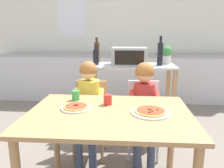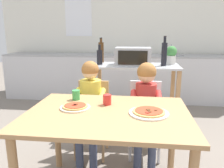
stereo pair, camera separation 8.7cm
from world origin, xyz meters
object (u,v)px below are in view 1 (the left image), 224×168
Objects in this scene: kitchen_island_cart at (132,87)px; drinking_cup_red at (108,100)px; bottle_squat_spirits at (160,53)px; dining_table at (109,125)px; potted_herb_plant at (167,54)px; child_in_red_shirt at (144,99)px; pizza_plate_white at (151,112)px; dining_chair_left at (90,113)px; child_in_yellow_shirt at (88,100)px; drinking_cup_green at (76,95)px; bottle_slim_sauce at (96,57)px; toaster_oven at (129,56)px; dining_chair_right at (143,112)px; bottle_dark_olive_oil at (97,52)px; pizza_plate_cream at (76,107)px.

drinking_cup_red is at bearing -100.10° from kitchen_island_cart.
bottle_squat_spirits reaches higher than dining_table.
bottle_squat_spirits is 4.44× the size of drinking_cup_red.
dining_table is at bearing -113.32° from potted_herb_plant.
pizza_plate_white is (0.00, -0.64, 0.10)m from child_in_red_shirt.
child_in_yellow_shirt is (0.00, -0.12, 0.18)m from dining_chair_left.
dining_chair_left is 0.53m from drinking_cup_green.
toaster_oven is at bearing 0.27° from bottle_slim_sauce.
toaster_oven reaches higher than dining_chair_right.
drinking_cup_red is at bearing 98.48° from dining_table.
child_in_red_shirt reaches higher than pizza_plate_white.
dining_chair_left is (-0.93, -0.83, -0.57)m from potted_herb_plant.
drinking_cup_red reaches higher than dining_chair_right.
bottle_slim_sauce reaches higher than dining_table.
bottle_slim_sauce is at bearing -85.89° from bottle_dark_olive_oil.
child_in_red_shirt is at bearing -80.96° from kitchen_island_cart.
child_in_yellow_shirt is 0.34m from drinking_cup_green.
child_in_red_shirt is at bearing -50.40° from bottle_slim_sauce.
child_in_red_shirt is 0.83m from pizza_plate_cream.
child_in_yellow_shirt is at bearing 120.68° from drinking_cup_red.
child_in_red_shirt is at bearing -57.01° from bottle_dark_olive_oil.
toaster_oven is 1.41m from pizza_plate_white.
bottle_squat_spirits is 0.47× the size of dining_chair_left.
child_in_yellow_shirt is (-0.93, -0.95, -0.38)m from potted_herb_plant.
drinking_cup_green is at bearing 155.62° from pizza_plate_white.
kitchen_island_cart is 1.12× the size of child_in_red_shirt.
kitchen_island_cart reaches higher than pizza_plate_cream.
bottle_squat_spirits is at bearing 68.18° from dining_table.
bottle_squat_spirits is 1.43m from drinking_cup_green.
dining_chair_left is at bearing 129.26° from pizza_plate_white.
bottle_squat_spirits is at bearing 0.32° from bottle_slim_sauce.
dining_chair_right is (0.12, -0.64, -0.13)m from kitchen_island_cart.
drinking_cup_red reaches higher than pizza_plate_cream.
bottle_squat_spirits reaches higher than bottle_dark_olive_oil.
dining_chair_right is at bearing 50.46° from pizza_plate_cream.
toaster_oven is 0.84m from dining_chair_right.
bottle_dark_olive_oil is at bearing 126.52° from dining_chair_right.
child_in_yellow_shirt reaches higher than drinking_cup_green.
potted_herb_plant is at bearing 51.75° from drinking_cup_green.
bottle_squat_spirits reaches higher than pizza_plate_cream.
child_in_red_shirt is at bearing -6.57° from dining_chair_left.
drinking_cup_green is at bearing -97.52° from dining_chair_left.
dining_chair_right is at bearing -75.40° from toaster_oven.
drinking_cup_green reaches higher than pizza_plate_cream.
dining_table is at bearing -111.82° from bottle_squat_spirits.
potted_herb_plant is at bearing 9.75° from bottle_slim_sauce.
bottle_slim_sauce is at bearing -176.64° from kitchen_island_cart.
bottle_dark_olive_oil reaches higher than child_in_red_shirt.
toaster_oven is 1.41m from pizza_plate_cream.
dining_chair_right reaches higher than pizza_plate_cream.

